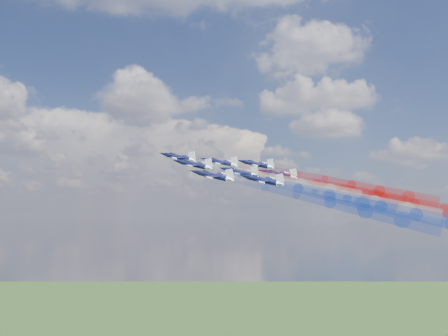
# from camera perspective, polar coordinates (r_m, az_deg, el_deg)

# --- Properties ---
(jet_lead) EXTENTS (16.94, 14.91, 8.75)m
(jet_lead) POSITION_cam_1_polar(r_m,az_deg,el_deg) (158.22, -5.32, 1.26)
(jet_lead) COLOR black
(trail_lead) EXTENTS (50.66, 19.90, 17.49)m
(trail_lead) POSITION_cam_1_polar(r_m,az_deg,el_deg) (147.31, 5.75, -1.17)
(trail_lead) COLOR white
(jet_inner_left) EXTENTS (16.94, 14.91, 8.75)m
(jet_inner_left) POSITION_cam_1_polar(r_m,az_deg,el_deg) (144.80, -3.55, 0.40)
(jet_inner_left) COLOR black
(trail_inner_left) EXTENTS (50.66, 19.90, 17.49)m
(trail_inner_left) POSITION_cam_1_polar(r_m,az_deg,el_deg) (135.22, 8.71, -2.33)
(trail_inner_left) COLOR blue
(jet_inner_right) EXTENTS (16.94, 14.91, 8.75)m
(jet_inner_right) POSITION_cam_1_polar(r_m,az_deg,el_deg) (159.09, -0.41, 0.65)
(jet_inner_right) COLOR black
(trail_inner_right) EXTENTS (50.66, 19.90, 17.49)m
(trail_inner_right) POSITION_cam_1_polar(r_m,az_deg,el_deg) (150.86, 10.81, -1.78)
(trail_inner_right) COLOR red
(jet_outer_left) EXTENTS (16.94, 14.91, 8.75)m
(jet_outer_left) POSITION_cam_1_polar(r_m,az_deg,el_deg) (132.36, -1.26, -0.92)
(jet_outer_left) COLOR black
(trail_outer_left) EXTENTS (50.66, 19.90, 17.49)m
(trail_outer_left) POSITION_cam_1_polar(r_m,az_deg,el_deg) (124.50, 12.32, -3.97)
(trail_outer_left) COLOR blue
(jet_center_third) EXTENTS (16.94, 14.91, 8.75)m
(jet_center_third) POSITION_cam_1_polar(r_m,az_deg,el_deg) (149.84, 1.85, -0.48)
(jet_center_third) COLOR black
(trail_center_third) EXTENTS (50.66, 19.90, 17.49)m
(trail_center_third) POSITION_cam_1_polar(r_m,az_deg,el_deg) (143.17, 13.86, -3.11)
(trail_center_third) COLOR white
(jet_outer_right) EXTENTS (16.94, 14.91, 8.75)m
(jet_outer_right) POSITION_cam_1_polar(r_m,az_deg,el_deg) (166.07, 3.87, 0.43)
(jet_outer_right) COLOR black
(trail_outer_right) EXTENTS (50.66, 19.90, 17.49)m
(trail_outer_right) POSITION_cam_1_polar(r_m,az_deg,el_deg) (160.06, 14.72, -1.88)
(trail_outer_right) COLOR red
(jet_rear_left) EXTENTS (16.94, 14.91, 8.75)m
(jet_rear_left) POSITION_cam_1_polar(r_m,az_deg,el_deg) (136.93, 4.63, -1.44)
(jet_rear_left) COLOR black
(trail_rear_left) EXTENTS (50.66, 19.90, 17.49)m
(trail_rear_left) POSITION_cam_1_polar(r_m,az_deg,el_deg) (132.22, 17.87, -4.32)
(trail_rear_left) COLOR blue
(jet_rear_right) EXTENTS (16.94, 14.91, 8.75)m
(jet_rear_right) POSITION_cam_1_polar(r_m,az_deg,el_deg) (154.42, 6.41, -0.76)
(jet_rear_right) COLOR black
(trail_rear_right) EXTENTS (50.66, 19.90, 17.49)m
(trail_rear_right) POSITION_cam_1_polar(r_m,az_deg,el_deg) (150.16, 18.13, -3.27)
(trail_rear_right) COLOR red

